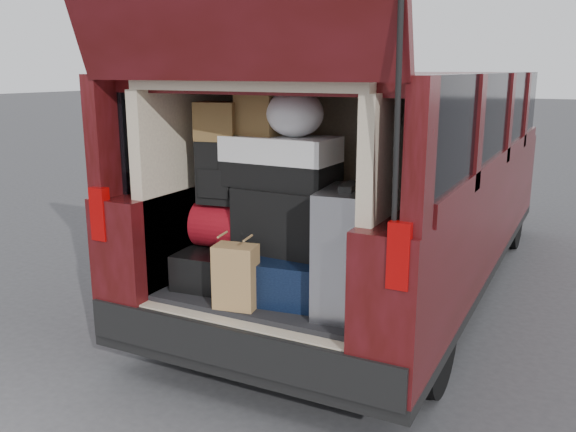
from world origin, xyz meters
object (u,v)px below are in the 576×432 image
(black_hardshell, at_px, (219,265))
(twotone_duffel, at_px, (281,161))
(navy_hardshell, at_px, (289,274))
(backpack, at_px, (221,172))
(red_duffel, at_px, (230,226))
(black_soft_case, at_px, (283,220))
(silver_roller, at_px, (348,252))
(kraft_bag, at_px, (236,277))

(black_hardshell, distance_m, twotone_duffel, 0.75)
(navy_hardshell, xyz_separation_m, backpack, (-0.45, 0.00, 0.55))
(red_duffel, relative_size, black_soft_case, 0.83)
(silver_roller, xyz_separation_m, black_soft_case, (-0.45, 0.12, 0.09))
(red_duffel, bearing_deg, backpack, -151.93)
(navy_hardshell, height_order, silver_roller, silver_roller)
(silver_roller, relative_size, twotone_duffel, 1.04)
(black_soft_case, height_order, twotone_duffel, twotone_duffel)
(kraft_bag, distance_m, twotone_duffel, 0.70)
(silver_roller, bearing_deg, black_hardshell, 168.43)
(backpack, bearing_deg, twotone_duffel, 3.13)
(black_hardshell, bearing_deg, red_duffel, 24.83)
(silver_roller, bearing_deg, twotone_duffel, 154.99)
(navy_hardshell, bearing_deg, backpack, 172.15)
(black_soft_case, distance_m, backpack, 0.46)
(silver_roller, xyz_separation_m, kraft_bag, (-0.55, -0.22, -0.16))
(navy_hardshell, xyz_separation_m, red_duffel, (-0.41, 0.03, 0.23))
(black_hardshell, xyz_separation_m, black_soft_case, (0.41, 0.04, 0.32))
(black_hardshell, relative_size, backpack, 1.42)
(silver_roller, relative_size, red_duffel, 1.55)
(black_hardshell, distance_m, backpack, 0.57)
(black_hardshell, xyz_separation_m, backpack, (0.02, 0.01, 0.57))
(navy_hardshell, bearing_deg, kraft_bag, -124.55)
(silver_roller, distance_m, red_duffel, 0.81)
(black_hardshell, relative_size, silver_roller, 0.80)
(silver_roller, xyz_separation_m, twotone_duffel, (-0.48, 0.17, 0.42))
(navy_hardshell, bearing_deg, black_hardshell, 173.37)
(kraft_bag, xyz_separation_m, twotone_duffel, (0.07, 0.39, 0.58))
(black_hardshell, xyz_separation_m, navy_hardshell, (0.47, 0.01, 0.01))
(navy_hardshell, distance_m, twotone_duffel, 0.64)
(navy_hardshell, height_order, kraft_bag, kraft_bag)
(red_duffel, bearing_deg, black_soft_case, -3.45)
(kraft_bag, height_order, red_duffel, red_duffel)
(kraft_bag, relative_size, black_soft_case, 0.68)
(red_duffel, distance_m, backpack, 0.33)
(red_duffel, xyz_separation_m, backpack, (-0.04, -0.03, 0.32))
(backpack, bearing_deg, red_duffel, 24.04)
(silver_roller, distance_m, black_soft_case, 0.48)
(black_hardshell, height_order, navy_hardshell, navy_hardshell)
(black_hardshell, distance_m, silver_roller, 0.89)
(twotone_duffel, bearing_deg, navy_hardshell, -39.17)
(black_hardshell, xyz_separation_m, twotone_duffel, (0.38, 0.08, 0.64))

